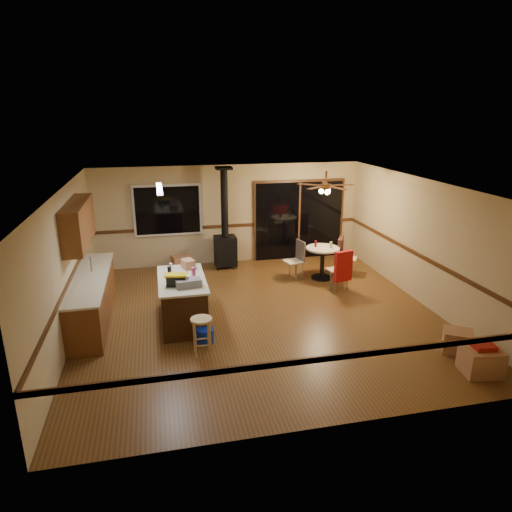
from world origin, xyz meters
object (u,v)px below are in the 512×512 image
object	(u,v)px
blue_bucket	(205,335)
chair_near	(342,266)
box_corner_a	(481,361)
chair_left	(297,255)
box_corner_b	(458,341)
chair_right	(341,252)
toolbox_black	(176,281)
bar_stool	(202,336)
dining_table	(322,258)
toolbox_grey	(188,283)
wood_stove	(225,240)
box_under_window	(182,263)
kitchen_island	(183,301)

from	to	relation	value
blue_bucket	chair_near	distance (m)	3.75
box_corner_a	chair_left	bearing A→B (deg)	108.11
chair_left	box_corner_b	distance (m)	4.31
chair_right	toolbox_black	bearing A→B (deg)	-151.85
bar_stool	dining_table	world-z (taller)	dining_table
chair_right	dining_table	bearing A→B (deg)	-165.53
blue_bucket	toolbox_grey	bearing A→B (deg)	116.05
box_corner_a	wood_stove	bearing A→B (deg)	117.78
bar_stool	blue_bucket	bearing A→B (deg)	76.79
toolbox_grey	toolbox_black	world-z (taller)	toolbox_black
toolbox_grey	blue_bucket	size ratio (longest dim) A/B	1.44
bar_stool	box_under_window	size ratio (longest dim) A/B	1.39
toolbox_black	chair_left	world-z (taller)	toolbox_black
chair_left	dining_table	bearing A→B (deg)	-11.70
chair_left	chair_near	world-z (taller)	same
toolbox_grey	box_corner_a	world-z (taller)	toolbox_grey
chair_near	box_corner_b	size ratio (longest dim) A/B	1.50
wood_stove	box_corner_b	size ratio (longest dim) A/B	5.40
box_corner_b	bar_stool	bearing A→B (deg)	168.70
kitchen_island	chair_near	world-z (taller)	chair_near
wood_stove	chair_right	bearing A→B (deg)	-23.72
toolbox_black	dining_table	bearing A→B (deg)	29.99
kitchen_island	toolbox_grey	distance (m)	0.68
toolbox_grey	dining_table	world-z (taller)	toolbox_grey
kitchen_island	blue_bucket	distance (m)	1.00
box_corner_a	box_corner_b	world-z (taller)	box_corner_a
toolbox_grey	box_corner_b	world-z (taller)	toolbox_grey
box_corner_b	kitchen_island	bearing A→B (deg)	154.37
wood_stove	bar_stool	distance (m)	4.49
wood_stove	blue_bucket	world-z (taller)	wood_stove
dining_table	blue_bucket	bearing A→B (deg)	-140.26
toolbox_grey	box_corner_b	size ratio (longest dim) A/B	0.97
toolbox_black	chair_near	world-z (taller)	toolbox_black
bar_stool	blue_bucket	world-z (taller)	bar_stool
blue_bucket	box_corner_b	size ratio (longest dim) A/B	0.67
toolbox_grey	toolbox_black	distance (m)	0.23
kitchen_island	bar_stool	distance (m)	1.32
chair_near	chair_left	bearing A→B (deg)	126.54
box_corner_a	bar_stool	bearing A→B (deg)	159.95
bar_stool	chair_right	xyz separation A→B (m)	(3.78, 3.16, 0.27)
toolbox_grey	toolbox_black	bearing A→B (deg)	155.86
kitchen_island	chair_left	world-z (taller)	chair_left
toolbox_black	chair_right	world-z (taller)	toolbox_black
dining_table	chair_near	distance (m)	0.89
dining_table	box_under_window	bearing A→B (deg)	157.31
kitchen_island	box_under_window	xyz separation A→B (m)	(0.17, 3.10, -0.26)
wood_stove	box_corner_a	world-z (taller)	wood_stove
wood_stove	chair_left	distance (m)	1.98
chair_right	box_corner_b	distance (m)	4.05
bar_stool	toolbox_black	bearing A→B (deg)	109.41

